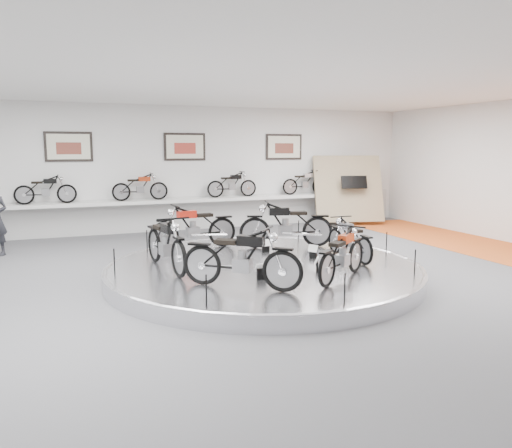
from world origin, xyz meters
name	(u,v)px	position (x,y,z in m)	size (l,w,h in m)	color
floor	(270,282)	(0.00, 0.00, 0.00)	(16.00, 16.00, 0.00)	#525255
ceiling	(270,76)	(0.00, 0.00, 4.00)	(16.00, 16.00, 0.00)	white
wall_back	(185,169)	(0.00, 7.00, 2.00)	(16.00, 16.00, 0.00)	silver
dado_band	(186,213)	(0.00, 6.98, 0.55)	(15.68, 0.04, 1.10)	#BCBCBA
display_platform	(264,271)	(0.00, 0.30, 0.15)	(6.40, 6.40, 0.30)	silver
platform_rim	(264,265)	(0.00, 0.30, 0.27)	(6.40, 6.40, 0.10)	#B2B2BA
shelf	(188,200)	(0.00, 6.70, 1.00)	(11.00, 0.55, 0.10)	silver
poster_left	(69,147)	(-3.50, 6.96, 2.70)	(1.35, 0.06, 0.88)	beige
poster_center	(185,147)	(0.00, 6.96, 2.70)	(1.35, 0.06, 0.88)	beige
poster_right	(284,147)	(3.50, 6.96, 2.70)	(1.35, 0.06, 0.88)	beige
display_panel	(348,189)	(5.60, 6.10, 1.25)	(2.40, 0.12, 2.40)	#90825E
shelf_bike_a	(46,191)	(-4.20, 6.70, 1.42)	(1.22, 0.42, 0.73)	black
shelf_bike_b	(140,189)	(-1.50, 6.70, 1.42)	(1.22, 0.42, 0.73)	#972D11
shelf_bike_c	(232,186)	(1.50, 6.70, 1.42)	(1.22, 0.42, 0.73)	black
shelf_bike_d	(305,184)	(4.20, 6.70, 1.42)	(1.22, 0.42, 0.73)	#B7B6BB
bike_a	(286,224)	(1.16, 1.71, 0.86)	(1.90, 0.67, 1.12)	black
bike_b	(194,227)	(-0.93, 2.38, 0.83)	(1.80, 0.64, 1.06)	#B01D0F
bike_c	(166,242)	(-1.95, 0.59, 0.84)	(1.84, 0.65, 1.08)	black
bike_d	(241,258)	(-1.04, -1.22, 0.83)	(1.82, 0.64, 1.07)	black
bike_e	(342,254)	(0.85, -1.35, 0.77)	(1.60, 0.57, 0.94)	#972D11
bike_f	(349,239)	(1.87, 0.06, 0.75)	(1.51, 0.53, 0.89)	#B7B6BB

